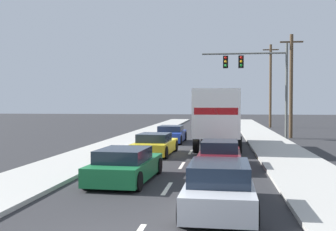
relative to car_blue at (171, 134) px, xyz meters
The scene contains 13 objects.
ground_plane 4.24m from the car_blue, 64.05° to the left, with size 140.00×140.00×0.00m, color #2B2B2D.
sidewalk_right 7.02m from the car_blue, 10.05° to the right, with size 3.01×80.00×0.14m, color #B2AFA8.
sidewalk_left 3.48m from the car_blue, 159.21° to the right, with size 3.01×80.00×0.14m, color #B2AFA8.
lane_markings 2.02m from the car_blue, 18.26° to the right, with size 0.14×52.00×0.01m.
car_blue is the anchor object (origin of this frame).
car_yellow 7.02m from the car_blue, 89.76° to the right, with size 2.07×4.45×1.17m.
car_green 14.59m from the car_blue, 89.21° to the right, with size 2.08×4.45×1.20m.
box_truck 5.19m from the car_blue, 46.58° to the right, with size 2.87×9.12×3.55m.
car_maroon 11.53m from the car_blue, 72.23° to the right, with size 1.92×4.42×1.17m.
car_silver 18.43m from the car_blue, 78.89° to the right, with size 1.88×4.28×1.27m.
traffic_signal_mast 8.60m from the car_blue, 33.53° to the left, with size 6.66×0.69×7.44m.
utility_pole_mid 10.90m from the car_blue, 27.94° to the left, with size 1.80×0.28×8.25m.
utility_pole_far 21.67m from the car_blue, 64.64° to the left, with size 1.80×0.28×9.49m.
Camera 1 is at (1.77, -7.55, 2.79)m, focal length 43.75 mm.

